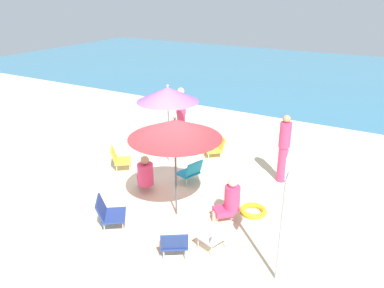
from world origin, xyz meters
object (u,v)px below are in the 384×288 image
object	(u,v)px
umbrella_purple	(168,94)
beach_chair_c	(108,212)
beach_chair_b	(174,243)
beach_chair_f	(191,171)
person_a	(230,200)
person_b	(284,148)
warning_sign	(285,201)
person_c	(145,174)
beach_chair_a	(216,235)
person_d	(181,116)
swim_ring	(253,211)
umbrella_red	(175,129)
beach_chair_d	(216,147)
beach_chair_e	(119,158)

from	to	relation	value
umbrella_purple	beach_chair_c	world-z (taller)	umbrella_purple
beach_chair_b	beach_chair_f	size ratio (longest dim) A/B	1.08
person_a	person_b	xyz separation A→B (m)	(0.39, 2.14, 0.40)
beach_chair_f	person_a	bearing A→B (deg)	164.53
warning_sign	person_c	bearing A→B (deg)	152.64
beach_chair_a	person_d	world-z (taller)	person_d
person_b	swim_ring	world-z (taller)	person_b
beach_chair_c	beach_chair_f	size ratio (longest dim) A/B	1.21
beach_chair_a	warning_sign	bearing A→B (deg)	-169.23
umbrella_red	warning_sign	size ratio (longest dim) A/B	0.93
beach_chair_d	beach_chair_e	world-z (taller)	beach_chair_e
umbrella_red	person_d	distance (m)	3.95
beach_chair_c	person_d	xyz separation A→B (m)	(-1.00, 4.36, 0.54)
umbrella_red	beach_chair_a	distance (m)	2.07
beach_chair_b	swim_ring	distance (m)	2.13
umbrella_purple	beach_chair_a	size ratio (longest dim) A/B	3.42
beach_chair_a	beach_chair_f	world-z (taller)	beach_chair_f
beach_chair_a	beach_chair_b	size ratio (longest dim) A/B	0.91
beach_chair_b	warning_sign	distance (m)	2.05
warning_sign	beach_chair_b	bearing A→B (deg)	-174.60
beach_chair_d	person_b	world-z (taller)	person_b
person_c	beach_chair_a	bearing A→B (deg)	-157.79
beach_chair_a	beach_chair_b	bearing A→B (deg)	63.41
beach_chair_d	warning_sign	distance (m)	4.98
beach_chair_a	beach_chair_b	xyz separation A→B (m)	(-0.52, -0.53, -0.01)
umbrella_purple	beach_chair_a	xyz separation A→B (m)	(2.72, -2.71, -1.53)
beach_chair_b	person_b	bearing A→B (deg)	-44.22
beach_chair_d	beach_chair_f	world-z (taller)	beach_chair_f
beach_chair_a	beach_chair_f	xyz separation A→B (m)	(-1.62, 1.94, -0.00)
beach_chair_a	beach_chair_d	world-z (taller)	beach_chair_a
beach_chair_c	person_b	world-z (taller)	person_b
umbrella_purple	beach_chair_d	distance (m)	2.07
person_d	beach_chair_c	bearing A→B (deg)	-176.13
umbrella_purple	person_c	size ratio (longest dim) A/B	2.34
warning_sign	person_a	bearing A→B (deg)	132.17
person_c	beach_chair_c	bearing A→B (deg)	145.77
umbrella_red	beach_chair_e	size ratio (longest dim) A/B	3.05
umbrella_red	umbrella_purple	xyz separation A→B (m)	(-1.50, 2.05, -0.01)
beach_chair_d	beach_chair_e	size ratio (longest dim) A/B	1.06
beach_chair_d	person_b	bearing A→B (deg)	122.66
beach_chair_d	beach_chair_e	distance (m)	2.67
beach_chair_d	beach_chair_f	bearing A→B (deg)	53.94
beach_chair_c	warning_sign	distance (m)	3.46
beach_chair_d	person_d	size ratio (longest dim) A/B	0.43
umbrella_purple	beach_chair_b	xyz separation A→B (m)	(2.20, -3.24, -1.53)
beach_chair_d	person_b	size ratio (longest dim) A/B	0.44
beach_chair_f	warning_sign	world-z (taller)	warning_sign
beach_chair_b	person_d	xyz separation A→B (m)	(-2.60, 4.51, 0.55)
beach_chair_f	person_a	size ratio (longest dim) A/B	0.67
beach_chair_f	person_a	world-z (taller)	person_a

